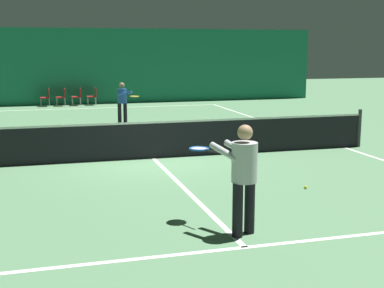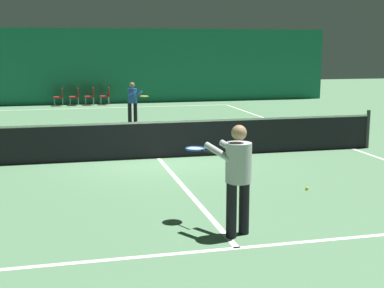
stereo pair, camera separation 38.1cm
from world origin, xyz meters
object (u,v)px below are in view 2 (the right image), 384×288
at_px(courtside_chair_3, 106,95).
at_px(player_far, 133,99).
at_px(player_near, 236,172).
at_px(tennis_net, 158,138).
at_px(courtside_chair_0, 60,96).
at_px(tennis_ball, 307,188).
at_px(courtside_chair_1, 76,95).
at_px(courtside_chair_2, 91,95).

bearing_deg(courtside_chair_3, player_far, 3.99).
distance_m(player_near, courtside_chair_3, 19.18).
distance_m(tennis_net, courtside_chair_0, 13.52).
relative_size(player_far, tennis_ball, 22.85).
bearing_deg(courtside_chair_0, player_far, 21.81).
bearing_deg(tennis_ball, player_near, -135.92).
bearing_deg(courtside_chair_1, player_near, 5.54).
xyz_separation_m(tennis_net, courtside_chair_1, (-1.71, 13.30, -0.03)).
xyz_separation_m(courtside_chair_0, tennis_ball, (4.78, -17.05, -0.45)).
relative_size(player_near, courtside_chair_0, 2.00).
bearing_deg(courtside_chair_2, courtside_chair_3, 90.00).
relative_size(courtside_chair_0, courtside_chair_2, 1.00).
xyz_separation_m(tennis_net, courtside_chair_3, (-0.24, 13.30, -0.03)).
height_order(player_near, tennis_ball, player_near).
distance_m(tennis_net, player_far, 6.64).
height_order(player_far, courtside_chair_3, player_far).
relative_size(courtside_chair_1, tennis_ball, 12.73).
distance_m(courtside_chair_2, tennis_ball, 17.37).
height_order(courtside_chair_1, tennis_ball, courtside_chair_1).
bearing_deg(player_near, tennis_net, -24.35).
bearing_deg(courtside_chair_1, tennis_ball, 13.35).
relative_size(tennis_net, courtside_chair_1, 14.29).
xyz_separation_m(courtside_chair_0, courtside_chair_1, (0.74, 0.00, 0.00)).
distance_m(courtside_chair_2, courtside_chair_3, 0.74).
bearing_deg(tennis_net, tennis_ball, -58.09).
bearing_deg(player_far, courtside_chair_0, -177.77).
bearing_deg(courtside_chair_3, courtside_chair_2, -90.00).
distance_m(tennis_net, courtside_chair_2, 13.34).
distance_m(player_near, courtside_chair_1, 19.26).
bearing_deg(tennis_net, courtside_chair_3, 91.04).
relative_size(player_near, player_far, 1.11).
distance_m(player_far, courtside_chair_0, 7.20).
bearing_deg(tennis_ball, courtside_chair_1, 103.35).
bearing_deg(player_far, tennis_net, -21.51).
bearing_deg(player_near, courtside_chair_3, -24.63).
relative_size(player_far, courtside_chair_1, 1.80).
xyz_separation_m(courtside_chair_0, courtside_chair_3, (2.21, 0.00, 0.00)).
bearing_deg(courtside_chair_0, tennis_net, 10.42).
height_order(courtside_chair_2, courtside_chair_3, same).
bearing_deg(courtside_chair_3, courtside_chair_0, -90.00).
bearing_deg(tennis_ball, courtside_chair_0, 105.66).
bearing_deg(tennis_net, courtside_chair_1, 97.33).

